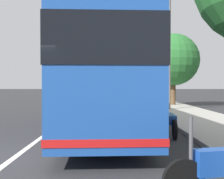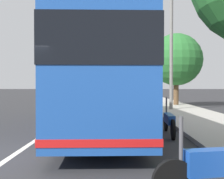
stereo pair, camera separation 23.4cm
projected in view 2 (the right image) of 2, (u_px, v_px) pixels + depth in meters
ground_plane at (8, 159)px, 6.41m from camera, size 220.00×220.00×0.00m
sidewalk_curb at (186, 113)px, 16.26m from camera, size 110.00×3.60×0.14m
lane_divider_line at (75, 114)px, 16.40m from camera, size 110.00×0.16×0.01m
coach_bus at (102, 77)px, 11.33m from camera, size 12.20×3.08×3.57m
motorcycle_far_end at (221, 168)px, 4.12m from camera, size 0.51×2.16×1.28m
motorcycle_angled at (169, 121)px, 9.49m from camera, size 2.37×0.30×1.27m
car_ahead_same_lane at (108, 94)px, 31.59m from camera, size 4.76×2.11×1.51m
car_far_distant at (87, 92)px, 40.07m from camera, size 4.69×2.04×1.51m
car_behind_bus at (117, 90)px, 52.33m from camera, size 4.47×1.98×1.41m
roadside_tree_mid_block at (176, 60)px, 22.06m from camera, size 4.21×4.21×5.90m
utility_pole at (171, 53)px, 17.96m from camera, size 0.22×0.22×7.75m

